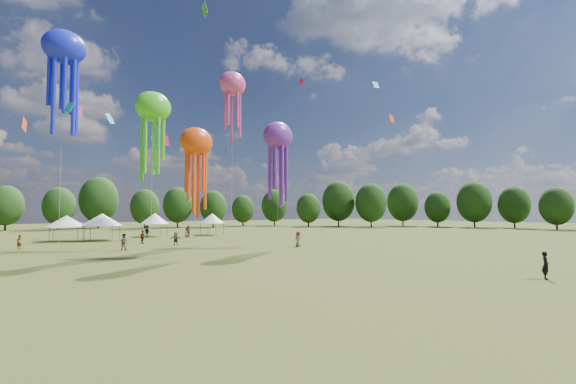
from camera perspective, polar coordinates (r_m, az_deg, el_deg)
ground at (r=22.88m, az=24.12°, el=-13.65°), size 300.00×300.00×0.00m
observer_main at (r=30.41m, az=33.70°, el=-8.98°), size 0.77×0.68×1.77m
spectator_near at (r=47.22m, az=-23.07°, el=-6.80°), size 1.16×1.13×1.88m
spectators_far at (r=60.22m, az=-16.16°, el=-6.05°), size 27.91×31.10×1.91m
festival_tents at (r=65.59m, az=-26.54°, el=-3.67°), size 42.13×10.64×4.27m
show_kites at (r=48.80m, az=-14.28°, el=11.23°), size 27.51×19.25×25.63m
small_kites at (r=61.04m, az=-16.33°, el=21.72°), size 74.35×62.39×42.30m
treeline at (r=74.59m, az=-26.39°, el=-0.89°), size 201.57×95.24×13.43m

